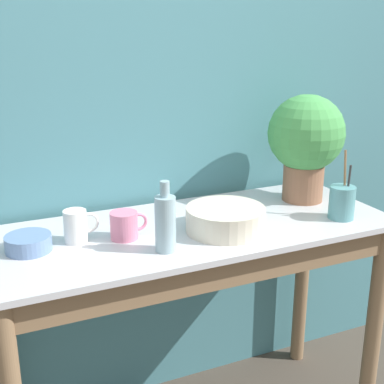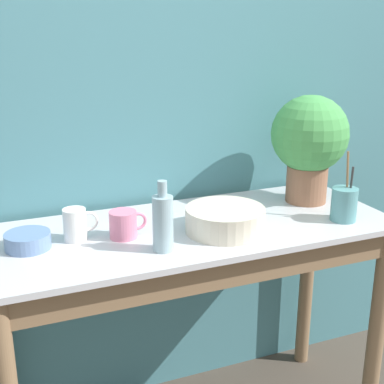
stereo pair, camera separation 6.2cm
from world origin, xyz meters
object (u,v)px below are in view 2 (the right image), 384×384
Objects in this scene: bottle_tall at (163,222)px; utensil_cup at (344,204)px; bowl_wash_large at (225,220)px; potted_plant at (309,140)px; mug_pink at (124,224)px; bowl_small_blue at (28,241)px; mug_white at (76,224)px.

utensil_cup reaches higher than bottle_tall.
bowl_wash_large is at bearing 16.03° from bottle_tall.
bottle_tall reaches higher than bowl_wash_large.
mug_pink is at bearing -173.22° from potted_plant.
utensil_cup is (1.03, -0.16, 0.03)m from bowl_small_blue.
bottle_tall is at bearing -160.70° from potted_plant.
bottle_tall reaches higher than bowl_small_blue.
bowl_small_blue is at bearing -175.52° from mug_white.
mug_pink is 0.29m from bowl_small_blue.
bowl_small_blue is (-0.15, -0.01, -0.03)m from mug_white.
potted_plant is at bearing 3.27° from mug_white.
potted_plant is 0.49m from bowl_wash_large.
bottle_tall is 1.58× the size of bowl_small_blue.
potted_plant is 0.76m from mug_pink.
mug_white reaches higher than mug_pink.
bowl_wash_large is (-0.42, -0.16, -0.20)m from potted_plant.
bowl_wash_large is 0.62m from bowl_small_blue.
bottle_tall reaches higher than mug_white.
potted_plant is 3.64× the size of mug_white.
utensil_cup is (0.42, -0.06, 0.02)m from bowl_wash_large.
potted_plant is 1.86× the size of bottle_tall.
bottle_tall is 0.17m from mug_pink.
bowl_small_blue is 0.58× the size of utensil_cup.
mug_white is at bearing 141.61° from bottle_tall.
mug_white is 0.80× the size of bowl_small_blue.
bowl_wash_large is 2.35× the size of mug_white.
bottle_tall is (-0.65, -0.23, -0.15)m from potted_plant.
bottle_tall is at bearing -179.52° from utensil_cup.
potted_plant is 3.31× the size of mug_pink.
potted_plant is at bearing 90.94° from utensil_cup.
potted_plant is at bearing 21.11° from bowl_wash_large.
bowl_small_blue is at bearing -176.56° from potted_plant.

